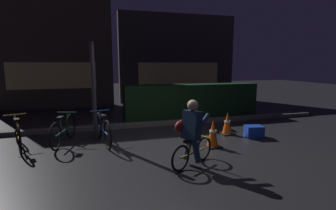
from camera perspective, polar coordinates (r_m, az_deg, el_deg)
ground_plane at (r=5.66m, az=-0.29°, el=-10.07°), size 40.00×40.00×0.00m
sidewalk_curb at (r=7.70m, az=-4.71°, el=-4.38°), size 12.00×0.24×0.12m
hedge_row at (r=8.95m, az=5.48°, el=0.98°), size 4.80×0.70×1.18m
storefront_left at (r=11.79m, az=-24.92°, el=10.86°), size 4.95×0.54×4.77m
storefront_right at (r=12.99m, az=2.27°, el=10.52°), size 5.96×0.54×4.33m
street_post at (r=6.38m, az=-16.52°, el=2.84°), size 0.10×0.10×2.40m
parked_bike_leftmost at (r=6.59m, az=-31.04°, el=-5.59°), size 0.58×1.54×0.74m
parked_bike_left_mid at (r=6.45m, az=-22.63°, el=-5.33°), size 0.50×1.53×0.72m
parked_bike_center_left at (r=6.20m, az=-14.62°, el=-5.32°), size 0.46×1.63×0.76m
traffic_cone_near at (r=5.85m, az=10.17°, el=-6.44°), size 0.36×0.36×0.63m
traffic_cone_far at (r=6.97m, az=13.34°, el=-4.13°), size 0.36×0.36×0.60m
blue_crate at (r=6.90m, az=18.95°, el=-5.72°), size 0.49×0.39×0.30m
cyclist at (r=4.64m, az=5.24°, el=-6.36°), size 1.04×0.65×1.25m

